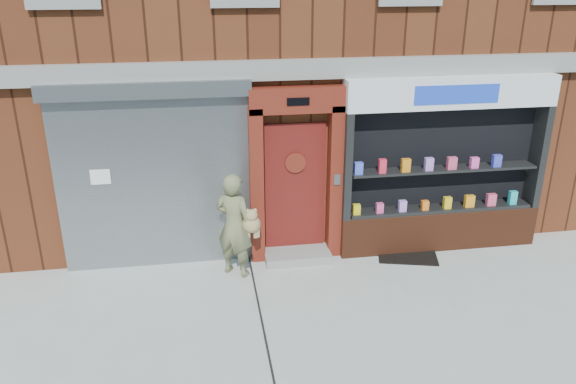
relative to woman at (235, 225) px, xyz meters
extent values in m
plane|color=#9E9E99|center=(1.79, -1.41, -0.85)|extent=(80.00, 80.00, 0.00)
cube|color=gray|center=(1.79, 0.51, 2.30)|extent=(12.00, 0.16, 0.30)
cube|color=gray|center=(-1.21, 0.53, 0.55)|extent=(3.00, 0.10, 2.80)
cube|color=slate|center=(-1.21, 0.47, 2.07)|extent=(3.10, 0.30, 0.24)
cube|color=white|center=(-2.01, 0.47, 0.75)|extent=(0.30, 0.01, 0.24)
cube|color=#601A10|center=(0.39, 0.45, 0.45)|extent=(0.22, 0.28, 2.60)
cube|color=#601A10|center=(1.69, 0.45, 0.45)|extent=(0.22, 0.28, 2.60)
cube|color=#601A10|center=(1.04, 0.45, 1.85)|extent=(1.50, 0.28, 0.40)
cube|color=black|center=(1.04, 0.30, 1.85)|extent=(0.35, 0.01, 0.12)
cube|color=#5A1410|center=(1.04, 0.56, 0.35)|extent=(1.00, 0.06, 2.20)
cylinder|color=black|center=(1.04, 0.52, 0.80)|extent=(0.28, 0.02, 0.28)
cylinder|color=#601A10|center=(1.04, 0.51, 0.80)|extent=(0.34, 0.02, 0.34)
cube|color=gray|center=(1.04, 0.29, -0.78)|extent=(1.10, 0.55, 0.15)
cube|color=slate|center=(1.69, 0.30, 0.55)|extent=(0.10, 0.02, 0.18)
cube|color=#562614|center=(3.54, 0.39, -0.50)|extent=(3.50, 0.40, 0.70)
cube|color=black|center=(1.85, 0.39, 0.75)|extent=(0.12, 0.40, 1.80)
cube|color=black|center=(5.23, 0.39, 0.75)|extent=(0.12, 0.40, 1.80)
cube|color=black|center=(3.54, 0.58, 0.75)|extent=(3.30, 0.03, 1.80)
cube|color=black|center=(3.54, 0.39, -0.12)|extent=(3.20, 0.36, 0.06)
cube|color=black|center=(3.54, 0.39, 0.60)|extent=(3.20, 0.36, 0.04)
cube|color=white|center=(3.54, 0.39, 1.90)|extent=(3.50, 0.40, 0.50)
cube|color=#193CBF|center=(3.54, 0.19, 1.90)|extent=(1.40, 0.01, 0.30)
cube|color=yellow|center=(2.04, 0.31, -0.01)|extent=(0.12, 0.09, 0.18)
cube|color=#D3467D|center=(2.44, 0.31, -0.01)|extent=(0.12, 0.09, 0.17)
cube|color=#B67CE0|center=(2.84, 0.31, 0.00)|extent=(0.13, 0.09, 0.19)
cube|color=orange|center=(3.24, 0.31, -0.01)|extent=(0.12, 0.09, 0.16)
cube|color=yellow|center=(3.64, 0.31, 0.01)|extent=(0.13, 0.09, 0.20)
cube|color=orange|center=(4.04, 0.31, 0.01)|extent=(0.16, 0.09, 0.21)
cube|color=#DB496E|center=(4.44, 0.31, 0.01)|extent=(0.16, 0.09, 0.21)
cube|color=#23A8B0|center=(4.84, 0.31, 0.03)|extent=(0.13, 0.09, 0.24)
cube|color=#4258E1|center=(2.04, 0.31, 0.72)|extent=(0.14, 0.09, 0.20)
cube|color=#EA2941|center=(2.44, 0.31, 0.73)|extent=(0.12, 0.09, 0.23)
cube|color=orange|center=(2.84, 0.31, 0.73)|extent=(0.14, 0.09, 0.22)
cube|color=#A774D1|center=(3.24, 0.31, 0.72)|extent=(0.14, 0.09, 0.22)
cube|color=#D14568|center=(3.64, 0.31, 0.72)|extent=(0.16, 0.09, 0.21)
cube|color=#F852B0|center=(4.04, 0.31, 0.71)|extent=(0.13, 0.09, 0.18)
cube|color=#3D40D0|center=(4.44, 0.31, 0.72)|extent=(0.14, 0.09, 0.21)
imported|color=#6D6E48|center=(-0.02, 0.01, 0.00)|extent=(0.74, 0.68, 1.70)
sphere|color=#9B7E4D|center=(0.25, -0.06, 0.02)|extent=(0.28, 0.28, 0.28)
sphere|color=#9B7E4D|center=(0.25, -0.10, 0.19)|extent=(0.19, 0.19, 0.19)
sphere|color=#9B7E4D|center=(0.19, -0.10, 0.27)|extent=(0.07, 0.07, 0.07)
sphere|color=#9B7E4D|center=(0.30, -0.10, 0.27)|extent=(0.07, 0.07, 0.07)
cylinder|color=#9B7E4D|center=(0.15, -0.06, -0.12)|extent=(0.07, 0.07, 0.17)
cylinder|color=#9B7E4D|center=(0.34, -0.06, -0.12)|extent=(0.07, 0.07, 0.17)
cylinder|color=#9B7E4D|center=(0.19, -0.07, -0.12)|extent=(0.07, 0.07, 0.17)
cylinder|color=#9B7E4D|center=(0.30, -0.07, -0.12)|extent=(0.07, 0.07, 0.17)
cube|color=black|center=(2.93, 0.14, -0.84)|extent=(1.13, 0.92, 0.02)
camera|label=1|loc=(-0.45, -7.98, 3.69)|focal=35.00mm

